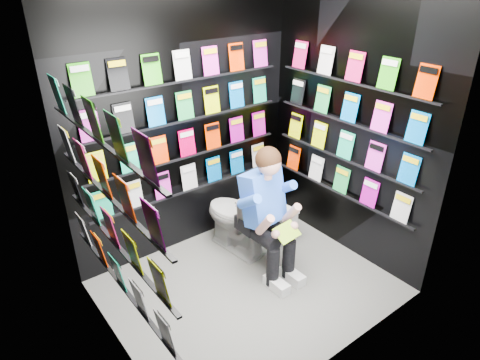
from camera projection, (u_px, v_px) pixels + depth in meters
floor at (248, 287)px, 3.94m from camera, size 2.40×2.40×0.00m
wall_back at (184, 124)px, 4.06m from camera, size 2.40×0.04×2.60m
wall_front at (351, 210)px, 2.64m from camera, size 2.40×0.04×2.60m
wall_left at (102, 205)px, 2.70m from camera, size 0.04×2.00×2.60m
wall_right at (350, 127)px, 4.00m from camera, size 0.04×2.00×2.60m
comics_back at (186, 125)px, 4.04m from camera, size 2.10×0.06×1.37m
comics_left at (106, 203)px, 2.72m from camera, size 0.06×1.70×1.37m
comics_right at (348, 127)px, 3.98m from camera, size 0.06×1.70×1.37m
toilet at (237, 217)px, 4.33m from camera, size 0.50×0.79×0.73m
longbox at (275, 223)px, 4.61m from camera, size 0.30×0.47×0.33m
longbox_lid at (275, 209)px, 4.53m from camera, size 0.33×0.49×0.03m
reader at (262, 198)px, 3.88m from camera, size 0.59×0.80×1.38m
held_comic at (287, 232)px, 3.71m from camera, size 0.25×0.17×0.10m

